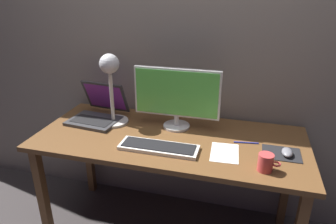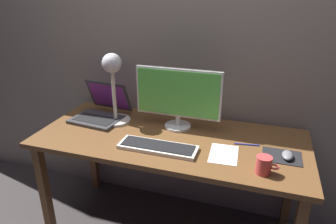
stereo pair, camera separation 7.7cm
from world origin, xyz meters
The scene contains 11 objects.
back_wall centered at (0.00, 0.40, 1.30)m, with size 4.80×0.06×2.60m, color gray.
desk centered at (0.00, 0.00, 0.66)m, with size 1.60×0.70×0.74m.
monitor centered at (0.01, 0.14, 0.95)m, with size 0.54×0.17×0.38m.
keyboard_main centered at (-0.02, -0.16, 0.75)m, with size 0.44×0.14×0.03m.
laptop centered at (-0.53, 0.14, 0.81)m, with size 0.35×0.36×0.24m.
desk_lamp centered at (-0.41, 0.10, 1.04)m, with size 0.19×0.19×0.46m.
mousepad centered at (0.63, -0.04, 0.74)m, with size 0.20×0.16×0.00m, color black.
mouse centered at (0.66, -0.05, 0.76)m, with size 0.06×0.10×0.03m, color slate.
coffee_mug centered at (0.54, -0.23, 0.78)m, with size 0.11×0.07×0.09m.
paper_sheet_near_mouse centered at (0.34, -0.11, 0.74)m, with size 0.15×0.21×0.00m, color white.
pen centered at (0.44, 0.03, 0.74)m, with size 0.01×0.01×0.14m, color #2633A5.
Camera 1 is at (0.42, -1.59, 1.59)m, focal length 32.92 mm.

